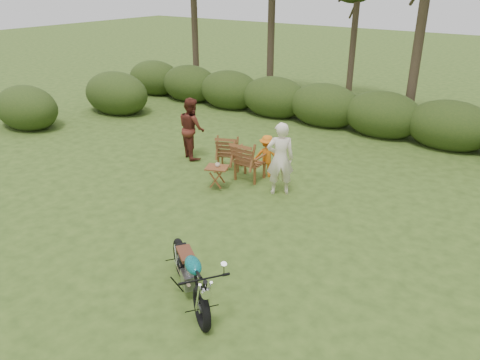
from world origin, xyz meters
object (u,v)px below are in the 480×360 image
Objects in this scene: cup at (218,165)px; child at (267,176)px; adult_b at (193,157)px; motorcycle at (191,296)px; side_table at (217,178)px; lawn_chair_left at (230,168)px; adult_a at (279,193)px; lawn_chair_right at (250,179)px.

cup reaches higher than child.
adult_b is 2.42m from child.
adult_b reaches higher than child.
motorcycle is 17.72× the size of cup.
side_table is at bearing 174.09° from adult_b.
lawn_chair_left is 1.93m from adult_a.
motorcycle is 5.07m from child.
adult_b is at bearing -47.65° from adult_a.
side_table is at bearing 88.82° from lawn_chair_left.
motorcycle is at bearing -58.26° from side_table.
lawn_chair_right is 1.11m from cup.
lawn_chair_left is 1.36m from adult_b.
lawn_chair_right is 0.60× the size of adult_a.
adult_a is at bearing 23.48° from cup.
adult_b is at bearing 145.60° from side_table.
cup is at bearing 93.11° from side_table.
lawn_chair_left is at bearing -53.33° from adult_a.
adult_a is at bearing 160.91° from lawn_chair_right.
motorcycle reaches higher than child.
cup is 2.30m from adult_b.
child is at bearing -150.49° from adult_b.
cup is (0.49, -1.16, 0.59)m from lawn_chair_left.
child is (2.42, 0.04, 0.00)m from adult_b.
cup is (-0.00, 0.02, 0.32)m from side_table.
side_table is 0.51× the size of child.
adult_b reaches higher than cup.
lawn_chair_right is 1.00m from side_table.
lawn_chair_left is 8.70× the size of cup.
cup reaches higher than side_table.
cup reaches higher than motorcycle.
adult_a reaches higher than lawn_chair_right.
side_table is 1.45m from child.
cup is 1.59m from adult_a.
lawn_chair_right is 0.87m from lawn_chair_left.
adult_a is 3.26m from adult_b.
child is (1.06, 0.12, 0.00)m from lawn_chair_left.
child is at bearing 143.68° from motorcycle.
side_table is (-0.33, -0.90, 0.27)m from lawn_chair_right.
lawn_chair_left is 1.07m from child.
side_table is at bearing 157.04° from motorcycle.
adult_a is at bearing -163.06° from adult_b.
cup reaches higher than lawn_chair_left.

